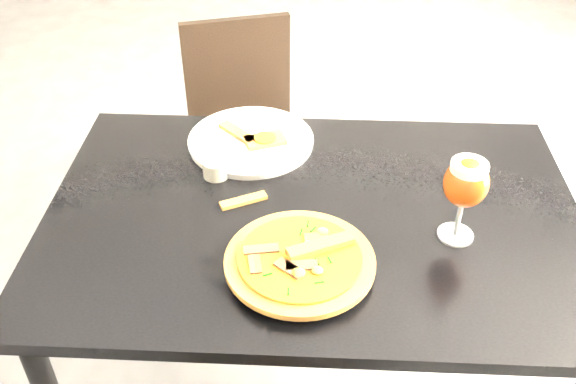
{
  "coord_description": "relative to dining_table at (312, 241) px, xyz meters",
  "views": [
    {
      "loc": [
        -0.05,
        -1.44,
        1.67
      ],
      "look_at": [
        0.01,
        -0.36,
        0.83
      ],
      "focal_mm": 40.0,
      "sensor_mm": 36.0,
      "label": 1
    }
  ],
  "objects": [
    {
      "name": "ground",
      "position": [
        -0.07,
        0.33,
        -0.66
      ],
      "size": [
        6.0,
        6.0,
        0.0
      ],
      "primitive_type": "plane",
      "color": "#4E4E50",
      "rests_on": "ground"
    },
    {
      "name": "plate_main",
      "position": [
        -0.03,
        -0.16,
        0.1
      ],
      "size": [
        0.35,
        0.35,
        0.01
      ],
      "primitive_type": "cylinder",
      "rotation": [
        0.0,
        0.0,
        0.33
      ],
      "color": "white",
      "rests_on": "dining_table"
    },
    {
      "name": "sauce_cup",
      "position": [
        -0.22,
        0.15,
        0.11
      ],
      "size": [
        0.06,
        0.06,
        0.04
      ],
      "color": "#BABBA8",
      "rests_on": "dining_table"
    },
    {
      "name": "chair_far",
      "position": [
        -0.16,
        0.79,
        -0.2
      ],
      "size": [
        0.45,
        0.45,
        0.83
      ],
      "rotation": [
        0.0,
        0.0,
        0.18
      ],
      "color": "black",
      "rests_on": "ground"
    },
    {
      "name": "pizza",
      "position": [
        -0.04,
        -0.18,
        0.11
      ],
      "size": [
        0.3,
        0.3,
        0.03
      ],
      "rotation": [
        0.0,
        0.0,
        0.02
      ],
      "color": "brown",
      "rests_on": "plate_main"
    },
    {
      "name": "beer_glass",
      "position": [
        0.3,
        -0.1,
        0.23
      ],
      "size": [
        0.09,
        0.09,
        0.19
      ],
      "color": "silver",
      "rests_on": "dining_table"
    },
    {
      "name": "crust_scraps",
      "position": [
        -0.12,
        0.28,
        0.11
      ],
      "size": [
        0.18,
        0.14,
        0.01
      ],
      "rotation": [
        0.0,
        0.0,
        -0.44
      ],
      "color": "brown",
      "rests_on": "plate_second"
    },
    {
      "name": "dining_table",
      "position": [
        0.0,
        0.0,
        0.0
      ],
      "size": [
        1.28,
        0.92,
        0.75
      ],
      "rotation": [
        0.0,
        0.0,
        -0.11
      ],
      "color": "black",
      "rests_on": "ground"
    },
    {
      "name": "plate_second",
      "position": [
        -0.14,
        0.28,
        0.1
      ],
      "size": [
        0.42,
        0.42,
        0.02
      ],
      "primitive_type": "cylinder",
      "rotation": [
        0.0,
        0.0,
        -0.4
      ],
      "color": "white",
      "rests_on": "dining_table"
    },
    {
      "name": "loose_crust",
      "position": [
        -0.16,
        0.04,
        0.09
      ],
      "size": [
        0.11,
        0.06,
        0.01
      ],
      "primitive_type": "cube",
      "rotation": [
        0.0,
        0.0,
        0.35
      ],
      "color": "brown",
      "rests_on": "dining_table"
    }
  ]
}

